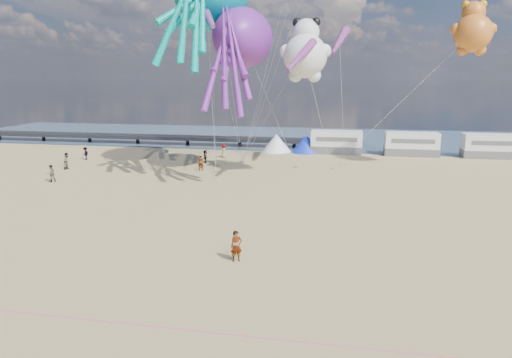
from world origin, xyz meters
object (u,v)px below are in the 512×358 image
(windsock_right, at_px, (301,56))
(sandbag_c, at_px, (332,169))
(beachgoer_7, at_px, (67,161))
(kite_panda, at_px, (305,56))
(tent_white, at_px, (276,143))
(windsock_left, at_px, (208,17))
(motorhome_0, at_px, (336,142))
(sandbag_b, at_px, (296,167))
(kite_teddy_orange, at_px, (473,33))
(sandbag_e, at_px, (242,162))
(beachgoer_0, at_px, (223,151))
(motorhome_2, at_px, (491,146))
(windsock_mid, at_px, (340,41))
(sandbag_d, at_px, (345,164))
(standing_person, at_px, (236,246))
(sandbag_a, at_px, (216,172))
(beachgoer_5, at_px, (201,163))
(kite_octopus_purple, at_px, (243,38))
(beachgoer_1, at_px, (51,173))
(motorhome_1, at_px, (411,144))
(tent_blue, at_px, (306,144))
(beachgoer_4, at_px, (205,156))
(beachgoer_2, at_px, (85,153))

(windsock_right, bearing_deg, sandbag_c, 94.59)
(beachgoer_7, height_order, kite_panda, kite_panda)
(tent_white, relative_size, windsock_left, 0.58)
(motorhome_0, bearing_deg, sandbag_b, -111.43)
(kite_teddy_orange, bearing_deg, sandbag_e, 166.13)
(sandbag_c, bearing_deg, beachgoer_0, 158.52)
(beachgoer_0, bearing_deg, beachgoer_7, -73.68)
(motorhome_2, relative_size, sandbag_e, 13.20)
(windsock_mid, bearing_deg, windsock_left, -134.38)
(tent_white, bearing_deg, sandbag_d, -41.76)
(standing_person, relative_size, sandbag_a, 3.50)
(beachgoer_5, bearing_deg, motorhome_2, 8.35)
(kite_octopus_purple, distance_m, windsock_left, 4.62)
(windsock_mid, xyz_separation_m, windsock_right, (-3.14, -8.87, -1.79))
(beachgoer_1, relative_size, windsock_left, 0.24)
(motorhome_1, relative_size, beachgoer_5, 4.02)
(motorhome_0, xyz_separation_m, windsock_mid, (0.03, -11.11, 12.03))
(standing_person, relative_size, beachgoer_7, 0.95)
(kite_panda, bearing_deg, sandbag_a, 147.09)
(kite_panda, relative_size, kite_teddy_orange, 1.10)
(beachgoer_1, bearing_deg, motorhome_1, 159.09)
(beachgoer_7, bearing_deg, kite_panda, -87.04)
(kite_teddy_orange, bearing_deg, windsock_right, -159.81)
(kite_teddy_orange, bearing_deg, motorhome_0, 130.94)
(motorhome_0, height_order, beachgoer_1, motorhome_0)
(motorhome_1, bearing_deg, sandbag_c, -131.10)
(kite_octopus_purple, relative_size, kite_panda, 1.79)
(beachgoer_7, height_order, sandbag_c, beachgoer_7)
(sandbag_b, bearing_deg, beachgoer_7, -167.60)
(sandbag_a, xyz_separation_m, sandbag_d, (13.39, 7.10, 0.00))
(tent_blue, bearing_deg, beachgoer_5, -125.36)
(motorhome_0, relative_size, sandbag_d, 13.20)
(windsock_mid, bearing_deg, sandbag_d, 82.44)
(motorhome_0, bearing_deg, sandbag_e, -140.08)
(sandbag_c, relative_size, windsock_left, 0.07)
(motorhome_1, bearing_deg, motorhome_2, 0.00)
(motorhome_1, distance_m, sandbag_a, 26.62)
(motorhome_2, bearing_deg, beachgoer_4, -164.19)
(beachgoer_4, relative_size, sandbag_e, 2.98)
(beachgoer_2, relative_size, sandbag_b, 3.13)
(motorhome_1, relative_size, windsock_mid, 1.08)
(beachgoer_5, relative_size, sandbag_a, 3.28)
(beachgoer_5, bearing_deg, kite_teddy_orange, -6.56)
(beachgoer_2, distance_m, beachgoer_7, 5.89)
(motorhome_2, height_order, beachgoer_5, motorhome_2)
(beachgoer_4, distance_m, sandbag_c, 14.91)
(sandbag_e, bearing_deg, kite_octopus_purple, -76.67)
(sandbag_d, bearing_deg, beachgoer_5, -157.86)
(sandbag_d, bearing_deg, kite_panda, -115.25)
(tent_white, relative_size, kite_octopus_purple, 0.32)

